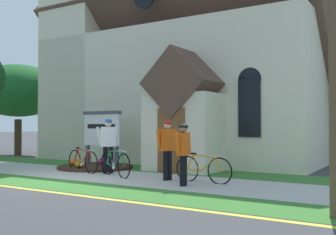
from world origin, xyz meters
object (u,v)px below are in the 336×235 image
bicycle_white (83,161)px  cyclist_in_white_jersey (183,150)px  yard_deciduous_tree (18,91)px  church_sign (102,131)px  bicycle_red (203,169)px  cyclist_in_orange_jersey (108,141)px  cyclist_in_yellow_jersey (167,145)px  bicycle_yellow (115,164)px

bicycle_white → cyclist_in_white_jersey: cyclist_in_white_jersey is taller
yard_deciduous_tree → cyclist_in_white_jersey: bearing=-20.6°
church_sign → bicycle_red: bearing=-17.1°
church_sign → bicycle_white: size_ratio=1.21×
church_sign → bicycle_white: 1.80m
cyclist_in_white_jersey → yard_deciduous_tree: (-12.35, 4.64, 2.39)m
yard_deciduous_tree → cyclist_in_orange_jersey: bearing=-21.8°
bicycle_red → yard_deciduous_tree: bearing=163.0°
cyclist_in_white_jersey → cyclist_in_yellow_jersey: bearing=142.9°
cyclist_in_white_jersey → yard_deciduous_tree: bearing=159.4°
cyclist_in_yellow_jersey → cyclist_in_white_jersey: bearing=-37.1°
bicycle_white → yard_deciduous_tree: size_ratio=0.37×
cyclist_in_yellow_jersey → yard_deciduous_tree: bearing=160.9°
cyclist_in_yellow_jersey → cyclist_in_white_jersey: (0.89, -0.67, -0.07)m
cyclist_in_orange_jersey → cyclist_in_yellow_jersey: (2.45, -0.37, -0.05)m
bicycle_red → bicycle_yellow: bicycle_yellow is taller
bicycle_red → yard_deciduous_tree: 13.38m
bicycle_white → cyclist_in_white_jersey: bearing=-11.3°
cyclist_in_yellow_jersey → cyclist_in_white_jersey: size_ratio=1.06×
bicycle_yellow → cyclist_in_yellow_jersey: (1.80, 0.09, 0.59)m
bicycle_white → bicycle_yellow: (1.57, -0.27, 0.01)m
bicycle_red → yard_deciduous_tree: size_ratio=0.37×
bicycle_red → cyclist_in_white_jersey: 0.99m
cyclist_in_yellow_jersey → yard_deciduous_tree: 12.35m
bicycle_white → bicycle_red: 4.38m
bicycle_red → bicycle_yellow: (-2.82, -0.24, 0.02)m
church_sign → cyclist_in_orange_jersey: bearing=-42.7°
bicycle_yellow → cyclist_in_white_jersey: cyclist_in_white_jersey is taller
cyclist_in_white_jersey → bicycle_red: bearing=80.3°
bicycle_white → bicycle_yellow: size_ratio=1.01×
cyclist_in_yellow_jersey → cyclist_in_orange_jersey: bearing=171.4°
bicycle_red → church_sign: bearing=162.9°
bicycle_yellow → cyclist_in_orange_jersey: bearing=144.5°
cyclist_in_white_jersey → yard_deciduous_tree: size_ratio=0.34×
church_sign → cyclist_in_white_jersey: bearing=-26.1°
bicycle_red → bicycle_yellow: bearing=-175.1°
bicycle_red → cyclist_in_white_jersey: bearing=-99.7°
cyclist_in_yellow_jersey → cyclist_in_white_jersey: cyclist_in_yellow_jersey is taller
bicycle_yellow → cyclist_in_white_jersey: (2.68, -0.57, 0.52)m
cyclist_in_yellow_jersey → cyclist_in_white_jersey: 1.11m
church_sign → bicycle_yellow: (2.02, -1.73, -0.95)m
bicycle_red → cyclist_in_yellow_jersey: bearing=-171.8°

